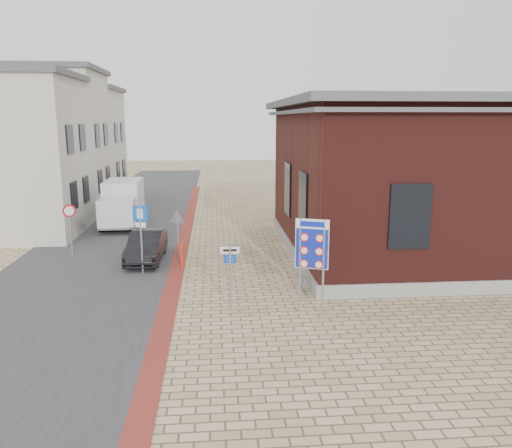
{
  "coord_description": "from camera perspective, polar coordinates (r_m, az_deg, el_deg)",
  "views": [
    {
      "loc": [
        -0.44,
        -14.71,
        5.95
      ],
      "look_at": [
        1.07,
        3.08,
        2.2
      ],
      "focal_mm": 35.0,
      "sensor_mm": 36.0,
      "label": 1
    }
  ],
  "objects": [
    {
      "name": "townhouse_far",
      "position": [
        40.16,
        -20.31,
        8.6
      ],
      "size": [
        7.4,
        6.4,
        8.3
      ],
      "color": "beige",
      "rests_on": "ground"
    },
    {
      "name": "yield_sign",
      "position": [
        21.2,
        -8.96,
        0.15
      ],
      "size": [
        0.78,
        0.28,
        2.24
      ],
      "rotation": [
        0.0,
        0.0,
        -0.29
      ],
      "color": "gray",
      "rests_on": "ground"
    },
    {
      "name": "parking_sign",
      "position": [
        19.78,
        -13.04,
        -0.18
      ],
      "size": [
        0.6,
        0.22,
        2.79
      ],
      "rotation": [
        0.0,
        0.0,
        -0.31
      ],
      "color": "gray",
      "rests_on": "ground"
    },
    {
      "name": "bollard",
      "position": [
        20.49,
        -8.49,
        -3.62
      ],
      "size": [
        0.12,
        0.12,
        1.05
      ],
      "primitive_type": "cylinder",
      "rotation": [
        0.0,
        0.0,
        0.32
      ],
      "color": "#FA330D",
      "rests_on": "ground"
    },
    {
      "name": "curb_strip",
      "position": [
        25.46,
        -8.22,
        -1.74
      ],
      "size": [
        0.6,
        40.0,
        0.02
      ],
      "primitive_type": "cube",
      "color": "maroon",
      "rests_on": "ground"
    },
    {
      "name": "bike_rack",
      "position": [
        18.11,
        5.27,
        -6.5
      ],
      "size": [
        0.08,
        1.8,
        0.6
      ],
      "color": "slate",
      "rests_on": "ground"
    },
    {
      "name": "road_strip",
      "position": [
        30.72,
        -14.23,
        0.35
      ],
      "size": [
        7.0,
        60.0,
        0.02
      ],
      "primitive_type": "cube",
      "color": "#38383A",
      "rests_on": "ground"
    },
    {
      "name": "ground",
      "position": [
        15.87,
        -2.95,
        -10.17
      ],
      "size": [
        120.0,
        120.0,
        0.0
      ],
      "primitive_type": "plane",
      "color": "tan",
      "rests_on": "ground"
    },
    {
      "name": "border_sign",
      "position": [
        15.27,
        6.41,
        -2.52
      ],
      "size": [
        0.98,
        0.4,
        3.02
      ],
      "rotation": [
        0.0,
        0.0,
        -0.36
      ],
      "color": "gray",
      "rests_on": "ground"
    },
    {
      "name": "speed_sign",
      "position": [
        23.01,
        -20.47,
        0.2
      ],
      "size": [
        0.55,
        0.16,
        2.38
      ],
      "rotation": [
        0.0,
        0.0,
        0.23
      ],
      "color": "gray",
      "rests_on": "ground"
    },
    {
      "name": "townhouse_mid",
      "position": [
        34.4,
        -22.98,
        8.64
      ],
      "size": [
        7.4,
        6.4,
        9.1
      ],
      "color": "beige",
      "rests_on": "ground"
    },
    {
      "name": "sedan",
      "position": [
        21.88,
        -12.41,
        -2.48
      ],
      "size": [
        1.47,
        3.88,
        1.26
      ],
      "primitive_type": "imported",
      "rotation": [
        0.0,
        0.0,
        -0.03
      ],
      "color": "black",
      "rests_on": "ground"
    },
    {
      "name": "brick_building",
      "position": [
        23.79,
        18.63,
        5.3
      ],
      "size": [
        13.0,
        13.0,
        6.8
      ],
      "color": "gray",
      "rests_on": "ground"
    },
    {
      "name": "townhouse_near",
      "position": [
        28.77,
        -26.57,
        7.08
      ],
      "size": [
        7.4,
        6.4,
        8.3
      ],
      "color": "beige",
      "rests_on": "ground"
    },
    {
      "name": "box_truck",
      "position": [
        29.25,
        -15.02,
        2.33
      ],
      "size": [
        2.17,
        4.89,
        2.53
      ],
      "rotation": [
        0.0,
        0.0,
        0.02
      ],
      "color": "slate",
      "rests_on": "ground"
    },
    {
      "name": "essen_sign",
      "position": [
        15.68,
        -2.98,
        -4.86
      ],
      "size": [
        0.6,
        0.07,
        2.21
      ],
      "rotation": [
        0.0,
        0.0,
        -0.02
      ],
      "color": "gray",
      "rests_on": "ground"
    }
  ]
}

